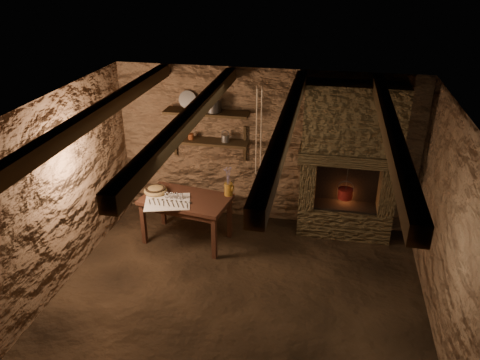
% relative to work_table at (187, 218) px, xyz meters
% --- Properties ---
extents(floor, '(4.50, 4.50, 0.00)m').
position_rel_work_table_xyz_m(floor, '(1.00, -1.12, -0.38)').
color(floor, black).
rests_on(floor, ground).
extents(back_wall, '(4.50, 0.04, 2.40)m').
position_rel_work_table_xyz_m(back_wall, '(1.00, 0.88, 0.82)').
color(back_wall, '#4F3625').
rests_on(back_wall, floor).
extents(front_wall, '(4.50, 0.04, 2.40)m').
position_rel_work_table_xyz_m(front_wall, '(1.00, -3.12, 0.82)').
color(front_wall, '#4F3625').
rests_on(front_wall, floor).
extents(left_wall, '(0.04, 4.00, 2.40)m').
position_rel_work_table_xyz_m(left_wall, '(-1.25, -1.12, 0.82)').
color(left_wall, '#4F3625').
rests_on(left_wall, floor).
extents(right_wall, '(0.04, 4.00, 2.40)m').
position_rel_work_table_xyz_m(right_wall, '(3.25, -1.12, 0.82)').
color(right_wall, '#4F3625').
rests_on(right_wall, floor).
extents(ceiling, '(4.50, 4.00, 0.04)m').
position_rel_work_table_xyz_m(ceiling, '(1.00, -1.12, 2.02)').
color(ceiling, black).
rests_on(ceiling, back_wall).
extents(beam_far_left, '(0.14, 3.95, 0.16)m').
position_rel_work_table_xyz_m(beam_far_left, '(-0.50, -1.12, 1.93)').
color(beam_far_left, black).
rests_on(beam_far_left, ceiling).
extents(beam_mid_left, '(0.14, 3.95, 0.16)m').
position_rel_work_table_xyz_m(beam_mid_left, '(0.50, -1.12, 1.93)').
color(beam_mid_left, black).
rests_on(beam_mid_left, ceiling).
extents(beam_mid_right, '(0.14, 3.95, 0.16)m').
position_rel_work_table_xyz_m(beam_mid_right, '(1.50, -1.12, 1.93)').
color(beam_mid_right, black).
rests_on(beam_mid_right, ceiling).
extents(beam_far_right, '(0.14, 3.95, 0.16)m').
position_rel_work_table_xyz_m(beam_far_right, '(2.50, -1.12, 1.93)').
color(beam_far_right, black).
rests_on(beam_far_right, ceiling).
extents(shelf_lower, '(1.25, 0.30, 0.04)m').
position_rel_work_table_xyz_m(shelf_lower, '(0.15, 0.72, 0.92)').
color(shelf_lower, black).
rests_on(shelf_lower, back_wall).
extents(shelf_upper, '(1.25, 0.30, 0.04)m').
position_rel_work_table_xyz_m(shelf_upper, '(0.15, 0.72, 1.37)').
color(shelf_upper, black).
rests_on(shelf_upper, back_wall).
extents(hearth, '(1.43, 0.51, 2.30)m').
position_rel_work_table_xyz_m(hearth, '(2.25, 0.64, 0.85)').
color(hearth, '#3C301E').
rests_on(hearth, floor).
extents(work_table, '(1.32, 0.89, 0.70)m').
position_rel_work_table_xyz_m(work_table, '(0.00, 0.00, 0.00)').
color(work_table, '#321A11').
rests_on(work_table, floor).
extents(linen_cloth, '(0.74, 0.66, 0.01)m').
position_rel_work_table_xyz_m(linen_cloth, '(-0.21, -0.18, 0.33)').
color(linen_cloth, white).
rests_on(linen_cloth, work_table).
extents(pewter_cutlery_row, '(0.56, 0.34, 0.01)m').
position_rel_work_table_xyz_m(pewter_cutlery_row, '(-0.21, -0.20, 0.34)').
color(pewter_cutlery_row, gray).
rests_on(pewter_cutlery_row, linen_cloth).
extents(drinking_glasses, '(0.20, 0.06, 0.08)m').
position_rel_work_table_xyz_m(drinking_glasses, '(-0.19, -0.06, 0.37)').
color(drinking_glasses, white).
rests_on(drinking_glasses, linen_cloth).
extents(stoneware_jug, '(0.16, 0.16, 0.43)m').
position_rel_work_table_xyz_m(stoneware_jug, '(0.58, 0.21, 0.51)').
color(stoneware_jug, '#8C5E1B').
rests_on(stoneware_jug, work_table).
extents(wooden_bowl, '(0.38, 0.38, 0.12)m').
position_rel_work_table_xyz_m(wooden_bowl, '(-0.47, 0.06, 0.36)').
color(wooden_bowl, '#A38247').
rests_on(wooden_bowl, work_table).
extents(iron_stockpot, '(0.24, 0.24, 0.17)m').
position_rel_work_table_xyz_m(iron_stockpot, '(0.26, 0.72, 1.48)').
color(iron_stockpot, '#2E2B29').
rests_on(iron_stockpot, shelf_upper).
extents(tin_pan, '(0.26, 0.12, 0.26)m').
position_rel_work_table_xyz_m(tin_pan, '(-0.16, 0.82, 1.52)').
color(tin_pan, gray).
rests_on(tin_pan, shelf_upper).
extents(small_kettle, '(0.20, 0.18, 0.17)m').
position_rel_work_table_xyz_m(small_kettle, '(0.43, 0.72, 1.00)').
color(small_kettle, gray).
rests_on(small_kettle, shelf_lower).
extents(rusty_tin, '(0.09, 0.09, 0.08)m').
position_rel_work_table_xyz_m(rusty_tin, '(-0.11, 0.72, 0.98)').
color(rusty_tin, '#5C2712').
rests_on(rusty_tin, shelf_lower).
extents(red_pot, '(0.25, 0.25, 0.54)m').
position_rel_work_table_xyz_m(red_pot, '(2.23, 0.60, 0.33)').
color(red_pot, maroon).
rests_on(red_pot, hearth).
extents(hanging_ropes, '(0.08, 0.08, 1.20)m').
position_rel_work_table_xyz_m(hanging_ropes, '(1.05, -0.07, 1.42)').
color(hanging_ropes, tan).
rests_on(hanging_ropes, ceiling).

